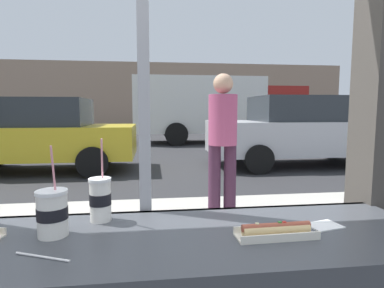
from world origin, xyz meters
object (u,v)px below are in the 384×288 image
hotdog_tray_near (276,231)px  box_truck (216,107)px  soda_cup_right (100,199)px  parked_car_yellow (39,134)px  parked_car_silver (302,130)px  pedestrian (223,137)px  soda_cup_left (52,212)px

hotdog_tray_near → box_truck: 12.39m
soda_cup_right → parked_car_yellow: 6.53m
parked_car_silver → pedestrian: size_ratio=2.79×
soda_cup_right → parked_car_yellow: parked_car_yellow is taller
box_truck → pedestrian: 9.92m
hotdog_tray_near → box_truck: box_truck is taller
box_truck → soda_cup_right: bearing=-103.7°
soda_cup_right → box_truck: box_truck is taller
soda_cup_left → box_truck: box_truck is taller
parked_car_silver → soda_cup_left: bearing=-122.9°
soda_cup_left → parked_car_silver: bearing=57.1°
hotdog_tray_near → pedestrian: bearing=81.5°
soda_cup_left → parked_car_yellow: parked_car_yellow is taller
parked_car_silver → soda_cup_right: bearing=-122.5°
soda_cup_right → parked_car_silver: (3.89, 6.10, -0.15)m
soda_cup_left → pedestrian: bearing=64.1°
soda_cup_left → pedestrian: (1.13, 2.33, 0.06)m
soda_cup_right → pedestrian: bearing=65.7°
hotdog_tray_near → box_truck: bearing=79.4°
parked_car_silver → box_truck: 5.93m
parked_car_yellow → parked_car_silver: parked_car_silver is taller
pedestrian → hotdog_tray_near: bearing=-98.5°
parked_car_silver → pedestrian: (-2.90, -3.91, 0.20)m
soda_cup_left → box_truck: 12.44m
parked_car_silver → box_truck: bearing=99.6°
soda_cup_right → pedestrian: (0.99, 2.19, 0.05)m
parked_car_yellow → parked_car_silver: bearing=0.0°
hotdog_tray_near → parked_car_yellow: parked_car_yellow is taller
soda_cup_left → parked_car_silver: size_ratio=0.07×
box_truck → pedestrian: box_truck is taller
soda_cup_left → hotdog_tray_near: size_ratio=1.13×
hotdog_tray_near → parked_car_silver: parked_car_silver is taller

